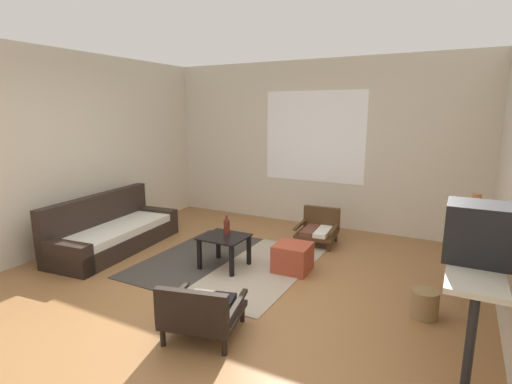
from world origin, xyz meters
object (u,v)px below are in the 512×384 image
at_px(couch, 113,233).
at_px(coffee_table, 224,243).
at_px(armchair_by_window, 318,228).
at_px(armchair_striped_foreground, 201,311).
at_px(wicker_basket, 425,304).
at_px(ottoman_orange, 293,258).
at_px(crt_television, 478,232).
at_px(clay_vase, 474,217).
at_px(console_shelf, 473,257).
at_px(glass_bottle, 227,226).

bearing_deg(couch, coffee_table, 5.21).
xyz_separation_m(couch, armchair_by_window, (2.46, 1.57, -0.00)).
distance_m(coffee_table, armchair_striped_foreground, 1.52).
bearing_deg(armchair_striped_foreground, wicker_basket, 37.38).
height_order(armchair_by_window, ottoman_orange, armchair_by_window).
relative_size(ottoman_orange, crt_television, 0.93).
xyz_separation_m(coffee_table, clay_vase, (2.62, 0.26, 0.60)).
bearing_deg(couch, console_shelf, -1.64).
relative_size(couch, glass_bottle, 8.32).
distance_m(armchair_striped_foreground, wicker_basket, 2.07).
bearing_deg(console_shelf, crt_television, -90.57).
xyz_separation_m(armchair_by_window, wicker_basket, (1.57, -1.53, -0.09)).
bearing_deg(crt_television, ottoman_orange, 154.07).
relative_size(console_shelf, wicker_basket, 7.19).
distance_m(crt_television, wicker_basket, 1.05).
bearing_deg(console_shelf, armchair_by_window, 138.30).
distance_m(armchair_by_window, glass_bottle, 1.54).
height_order(couch, armchair_by_window, couch).
relative_size(crt_television, glass_bottle, 1.85).
bearing_deg(crt_television, wicker_basket, 124.91).
distance_m(glass_bottle, wicker_basket, 2.34).
bearing_deg(armchair_by_window, coffee_table, -116.92).
xyz_separation_m(armchair_by_window, console_shelf, (1.90, -1.69, 0.49)).
xyz_separation_m(ottoman_orange, crt_television, (1.83, -0.89, 0.84)).
relative_size(coffee_table, clay_vase, 1.55).
height_order(coffee_table, console_shelf, console_shelf).
xyz_separation_m(armchair_striped_foreground, ottoman_orange, (0.14, 1.67, -0.08)).
bearing_deg(coffee_table, armchair_striped_foreground, -64.94).
distance_m(crt_television, clay_vase, 0.87).
distance_m(armchair_by_window, console_shelf, 2.59).
bearing_deg(coffee_table, clay_vase, 5.78).
distance_m(armchair_striped_foreground, clay_vase, 2.65).
bearing_deg(ottoman_orange, coffee_table, -159.45).
bearing_deg(armchair_striped_foreground, crt_television, 21.52).
bearing_deg(console_shelf, armchair_striped_foreground, -151.05).
bearing_deg(wicker_basket, console_shelf, -25.61).
distance_m(crt_television, glass_bottle, 2.77).
distance_m(ottoman_orange, wicker_basket, 1.56).
height_order(armchair_striped_foreground, glass_bottle, glass_bottle).
bearing_deg(wicker_basket, armchair_striped_foreground, -142.62).
xyz_separation_m(console_shelf, crt_television, (-0.00, -0.31, 0.30)).
distance_m(ottoman_orange, crt_television, 2.21).
distance_m(ottoman_orange, console_shelf, 2.00).
height_order(coffee_table, armchair_by_window, armchair_by_window).
height_order(coffee_table, armchair_striped_foreground, armchair_striped_foreground).
height_order(coffee_table, crt_television, crt_television).
relative_size(armchair_striped_foreground, crt_television, 1.66).
bearing_deg(ottoman_orange, wicker_basket, -15.50).
bearing_deg(couch, armchair_by_window, 32.53).
bearing_deg(glass_bottle, ottoman_orange, 14.34).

